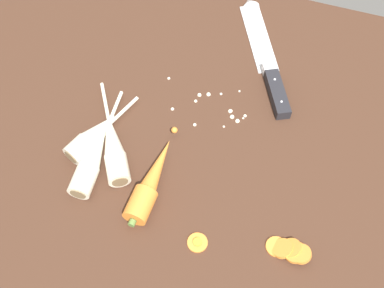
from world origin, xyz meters
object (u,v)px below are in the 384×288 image
Objects in this scene: parsnip_front at (113,146)px; parsnip_mid_left at (93,157)px; whole_carrot at (151,182)px; carrot_slice_stray_near at (197,242)px; parsnip_mid_right at (93,136)px; chefs_knife at (263,50)px; carrot_slice_stack at (289,250)px.

parsnip_front is 0.89× the size of parsnip_mid_left.
whole_carrot is 6.03× the size of carrot_slice_stray_near.
parsnip_mid_left and parsnip_mid_right have the same top height.
parsnip_mid_left is at bearing -65.28° from parsnip_mid_right.
parsnip_front is 4.14cm from parsnip_mid_left.
carrot_slice_stray_near is at bearing -89.78° from chefs_knife.
parsnip_front is at bearing 149.59° from carrot_slice_stray_near.
parsnip_mid_left reaches higher than carrot_slice_stack.
carrot_slice_stray_near is (20.08, -11.79, -1.62)cm from parsnip_front.
carrot_slice_stray_near is (0.17, -44.82, -0.29)cm from chefs_knife.
parsnip_front reaches higher than carrot_slice_stack.
parsnip_front is 2.79× the size of carrot_slice_stack.
carrot_slice_stray_near is at bearing -20.59° from parsnip_mid_left.
whole_carrot is at bearing -26.55° from parsnip_front.
chefs_knife is 1.84× the size of parsnip_mid_right.
whole_carrot is 14.61cm from parsnip_mid_right.
parsnip_mid_left is (-22.39, -36.35, 1.33)cm from chefs_knife.
parsnip_mid_right is (-1.91, 4.15, 0.00)cm from parsnip_mid_left.
whole_carrot is at bearing -21.80° from parsnip_mid_right.
chefs_knife is 1.38× the size of parsnip_mid_left.
whole_carrot reaches higher than carrot_slice_stray_near.
chefs_knife is at bearing 90.22° from carrot_slice_stray_near.
whole_carrot is (-10.74, -37.62, 1.45)cm from chefs_knife.
parsnip_mid_left is at bearing 172.21° from carrot_slice_stack.
carrot_slice_stack is (14.72, -41.43, 0.19)cm from chefs_knife.
parsnip_front is 35.66cm from carrot_slice_stack.
parsnip_mid_left is 3.15× the size of carrot_slice_stack.
chefs_knife is 42.71cm from parsnip_mid_left.
whole_carrot is at bearing -105.93° from chefs_knife.
parsnip_mid_right is (-13.56, 5.42, -0.12)cm from whole_carrot.
parsnip_mid_left reaches higher than chefs_knife.
parsnip_mid_right reaches higher than carrot_slice_stack.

